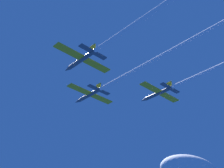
# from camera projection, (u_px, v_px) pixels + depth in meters

# --- Properties ---
(jet_lead) EXTENTS (18.68, 59.53, 3.09)m
(jet_lead) POSITION_uv_depth(u_px,v_px,m) (125.00, 76.00, 94.09)
(jet_lead) COLOR #4C5660
(jet_left_wing) EXTENTS (18.68, 56.76, 3.09)m
(jet_left_wing) POSITION_uv_depth(u_px,v_px,m) (121.00, 33.00, 75.58)
(jet_left_wing) COLOR #4C5660
(jet_right_wing) EXTENTS (18.68, 53.43, 3.09)m
(jet_right_wing) POSITION_uv_depth(u_px,v_px,m) (194.00, 77.00, 95.78)
(jet_right_wing) COLOR #4C5660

